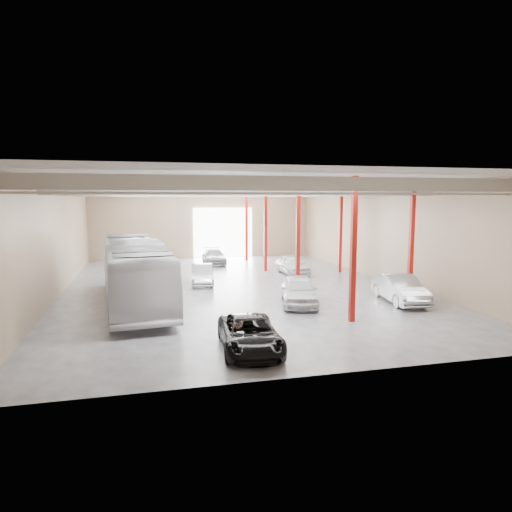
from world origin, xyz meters
name	(u,v)px	position (x,y,z in m)	size (l,w,h in m)	color
depot_shell	(235,213)	(0.13, 0.48, 4.98)	(22.12, 32.12, 7.06)	#434448
coach_bus	(135,272)	(-6.44, -3.71, 1.85)	(3.10, 13.26, 3.69)	silver
black_sedan	(250,334)	(-2.00, -13.00, 0.67)	(2.22, 4.81, 1.34)	black
car_row_a	(299,290)	(2.50, -6.00, 0.81)	(1.91, 4.76, 1.62)	silver
car_row_b	(202,274)	(-2.00, 1.50, 0.68)	(1.45, 4.15, 1.37)	#AEAFB3
car_row_c	(214,257)	(0.30, 11.03, 0.68)	(1.91, 4.69, 1.36)	slate
car_right_near	(400,289)	(8.30, -6.91, 0.80)	(1.70, 4.87, 1.60)	#A5A4A9
car_right_far	(293,265)	(5.50, 4.01, 0.74)	(1.75, 4.36, 1.48)	silver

